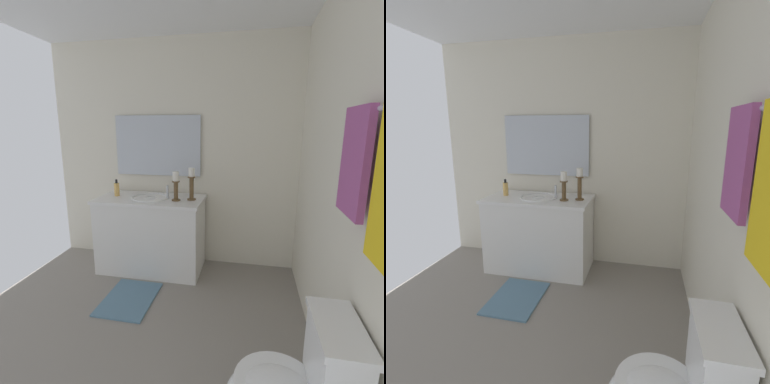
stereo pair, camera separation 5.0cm
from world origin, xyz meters
TOP-DOWN VIEW (x-y plane):
  - floor at (0.00, 0.00)m, footprint 2.64×2.77m
  - wall_back at (0.00, 1.38)m, footprint 2.64×0.04m
  - wall_left at (-1.32, 0.00)m, footprint 0.04×2.77m
  - vanity_cabinet at (-1.00, -0.15)m, footprint 0.58×1.13m
  - sink_basin at (-1.00, -0.15)m, footprint 0.40×0.40m
  - mirror at (-1.28, -0.15)m, footprint 0.02×0.97m
  - candle_holder_tall at (-1.00, 0.29)m, footprint 0.09×0.09m
  - candle_holder_short at (-0.94, 0.14)m, footprint 0.09×0.09m
  - soap_bottle at (-1.01, -0.54)m, footprint 0.06×0.06m
  - towel_bar at (0.66, 1.32)m, footprint 0.78×0.02m
  - towel_near_vanity at (0.47, 1.31)m, footprint 0.28×0.03m
  - bath_mat at (-0.37, -0.15)m, footprint 0.60×0.44m

SIDE VIEW (x-z plane):
  - floor at x=0.00m, z-range -0.02..0.00m
  - bath_mat at x=-0.37m, z-range 0.00..0.02m
  - vanity_cabinet at x=-1.00m, z-range 0.00..0.80m
  - sink_basin at x=-1.00m, z-range 0.64..0.89m
  - soap_bottle at x=-1.01m, z-range 0.79..0.97m
  - candle_holder_short at x=-0.94m, z-range 0.81..1.11m
  - candle_holder_tall at x=-1.00m, z-range 0.81..1.14m
  - wall_back at x=0.00m, z-range 0.00..2.45m
  - wall_left at x=-1.32m, z-range 0.00..2.45m
  - mirror at x=-1.28m, z-range 1.00..1.66m
  - towel_near_vanity at x=0.47m, z-range 1.15..1.61m
  - towel_bar at x=0.66m, z-range 1.58..1.60m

